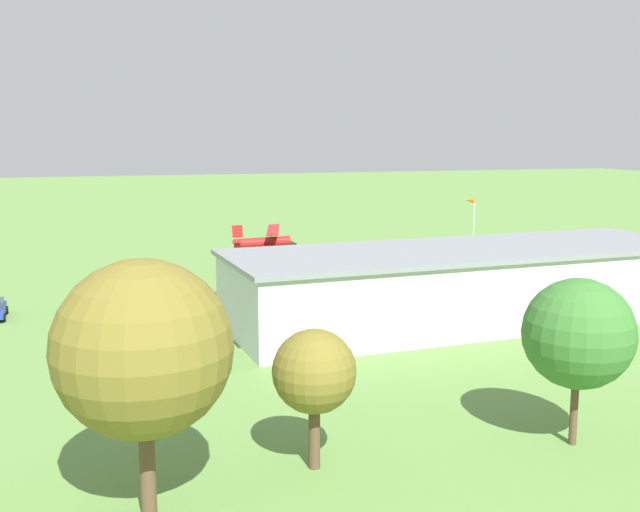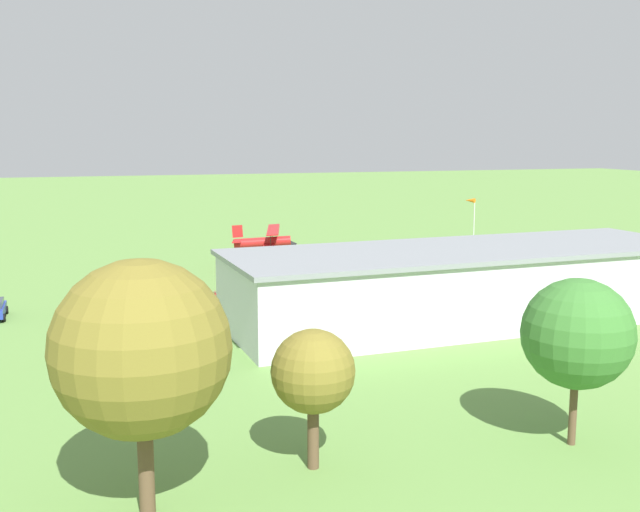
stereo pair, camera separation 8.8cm
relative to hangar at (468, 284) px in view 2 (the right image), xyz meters
name	(u,v)px [view 2 (the right image)]	position (x,y,z in m)	size (l,w,h in m)	color
ground_plane	(301,263)	(4.78, -29.27, -2.89)	(400.00, 400.00, 0.00)	#608C42
hangar	(468,284)	(0.00, 0.00, 0.00)	(38.21, 13.88, 5.76)	silver
biplane	(265,241)	(9.79, -25.76, 0.35)	(7.05, 9.23, 3.51)	#B21E1E
car_yellow	(160,296)	(22.25, -12.47, -2.06)	(2.29, 4.36, 1.59)	gold
car_white	(86,305)	(28.27, -10.81, -2.00)	(2.40, 4.32, 1.72)	white
person_watching_takeoff	(548,263)	(-18.90, -16.46, -2.08)	(0.54, 0.54, 1.63)	navy
person_by_parked_cars	(194,286)	(18.85, -15.95, -2.06)	(0.54, 0.54, 1.66)	navy
person_near_hangar_door	(215,300)	(18.11, -9.59, -2.09)	(0.53, 0.53, 1.61)	#33723F
tree_behind_hangar_left	(141,349)	(26.54, 22.97, 3.57)	(6.72, 6.72, 9.84)	brown
tree_by_windsock	(313,372)	(19.35, 21.24, 1.42)	(3.63, 3.63, 6.17)	brown
tree_near_perimeter_road	(577,334)	(7.12, 22.62, 2.43)	(5.10, 5.10, 7.88)	brown
windsock	(471,204)	(-18.68, -32.86, 2.83)	(1.38, 1.41, 6.52)	silver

